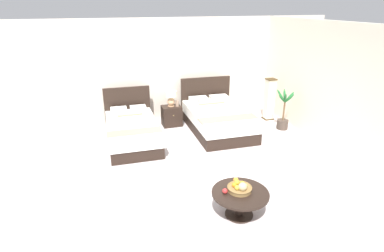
% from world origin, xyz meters
% --- Properties ---
extents(ground_plane, '(10.00, 9.53, 0.02)m').
position_xyz_m(ground_plane, '(0.00, 0.00, -0.01)').
color(ground_plane, '#C0B2B1').
extents(wall_back, '(10.00, 0.12, 2.73)m').
position_xyz_m(wall_back, '(0.00, 2.97, 1.37)').
color(wall_back, beige).
rests_on(wall_back, ground).
extents(wall_side_right, '(0.12, 5.13, 2.73)m').
position_xyz_m(wall_side_right, '(3.20, 0.40, 1.37)').
color(wall_side_right, beige).
rests_on(wall_side_right, ground).
extents(bed_near_window, '(1.24, 2.25, 1.07)m').
position_xyz_m(bed_near_window, '(-1.08, 1.62, 0.27)').
color(bed_near_window, black).
rests_on(bed_near_window, ground).
extents(bed_near_corner, '(1.47, 2.26, 1.17)m').
position_xyz_m(bed_near_corner, '(1.09, 1.62, 0.32)').
color(bed_near_corner, black).
rests_on(bed_near_corner, ground).
extents(nightstand, '(0.50, 0.42, 0.53)m').
position_xyz_m(nightstand, '(0.06, 2.33, 0.27)').
color(nightstand, black).
rests_on(nightstand, ground).
extents(table_lamp, '(0.31, 0.31, 0.41)m').
position_xyz_m(table_lamp, '(0.06, 2.35, 0.79)').
color(table_lamp, tan).
rests_on(table_lamp, nightstand).
extents(vase, '(0.09, 0.09, 0.16)m').
position_xyz_m(vase, '(0.21, 2.29, 0.61)').
color(vase, gray).
rests_on(vase, nightstand).
extents(coffee_table, '(0.87, 0.87, 0.41)m').
position_xyz_m(coffee_table, '(0.10, -1.72, 0.31)').
color(coffee_table, black).
rests_on(coffee_table, ground).
extents(fruit_bowl, '(0.38, 0.38, 0.18)m').
position_xyz_m(fruit_bowl, '(0.10, -1.69, 0.47)').
color(fruit_bowl, olive).
rests_on(fruit_bowl, coffee_table).
extents(loose_apple, '(0.08, 0.08, 0.08)m').
position_xyz_m(loose_apple, '(-0.14, -1.68, 0.46)').
color(loose_apple, red).
rests_on(loose_apple, coffee_table).
extents(loose_orange, '(0.09, 0.09, 0.09)m').
position_xyz_m(loose_orange, '(0.15, -1.44, 0.46)').
color(loose_orange, orange).
rests_on(loose_orange, coffee_table).
extents(floor_lamp_corner, '(0.26, 0.26, 1.16)m').
position_xyz_m(floor_lamp_corner, '(2.78, 1.98, 0.58)').
color(floor_lamp_corner, '#3C2C14').
rests_on(floor_lamp_corner, ground).
extents(potted_palm, '(0.48, 0.46, 1.05)m').
position_xyz_m(potted_palm, '(2.75, 1.20, 0.33)').
color(potted_palm, '#42362E').
rests_on(potted_palm, ground).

